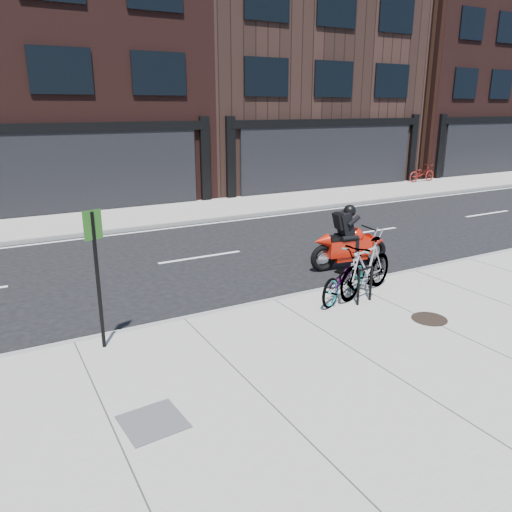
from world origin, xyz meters
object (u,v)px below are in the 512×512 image
bike_rack (365,282)px  sign_post (97,268)px  bicycle_rear (366,267)px  motorcycle (353,242)px  bicycle_far (422,173)px  manhole_cover (429,319)px  bicycle_front (344,277)px  utility_grate (153,422)px

bike_rack → sign_post: bearing=173.5°
bike_rack → bicycle_rear: (0.35, 0.39, 0.15)m
motorcycle → bicycle_far: bearing=44.0°
motorcycle → manhole_cover: 3.73m
bicycle_rear → motorcycle: (1.21, 1.90, -0.05)m
bike_rack → bicycle_rear: size_ratio=0.38×
bicycle_rear → manhole_cover: size_ratio=3.00×
bike_rack → bicycle_far: bicycle_far is taller
motorcycle → sign_post: 6.94m
bike_rack → bicycle_front: 0.45m
utility_grate → sign_post: 2.79m
manhole_cover → sign_post: 6.08m
bicycle_front → bicycle_far: 18.37m
motorcycle → manhole_cover: bearing=-99.6°
bike_rack → bicycle_far: (14.13, 11.83, 0.01)m
bicycle_far → sign_post: sign_post is taller
bicycle_rear → manhole_cover: (0.17, -1.64, -0.59)m
bike_rack → manhole_cover: bearing=-67.3°
bicycle_rear → utility_grate: 5.87m
bicycle_front → bicycle_rear: bearing=-114.7°
motorcycle → manhole_cover: (-1.04, -3.54, -0.53)m
bicycle_front → manhole_cover: size_ratio=2.75×
motorcycle → sign_post: size_ratio=0.96×
bike_rack → bicycle_front: size_ratio=0.42×
bicycle_front → utility_grate: (-4.81, -2.22, -0.47)m
utility_grate → sign_post: (-0.06, 2.42, 1.38)m
bicycle_far → utility_grate: 23.55m
bicycle_rear → manhole_cover: 1.75m
bicycle_front → manhole_cover: bearing=-180.0°
bicycle_far → bicycle_rear: bearing=130.9°
bicycle_rear → sign_post: 5.52m
bicycle_front → manhole_cover: 1.87m
motorcycle → utility_grate: size_ratio=2.96×
motorcycle → bike_rack: bearing=-117.6°
bicycle_rear → sign_post: sign_post is taller
bike_rack → utility_grate: size_ratio=1.01×
bicycle_rear → bicycle_far: size_ratio=1.16×
motorcycle → utility_grate: 7.81m
bike_rack → sign_post: (-5.11, 0.59, 0.94)m
bicycle_front → bike_rack: bearing=-173.5°
bicycle_front → sign_post: sign_post is taller
motorcycle → bicycle_far: motorcycle is taller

